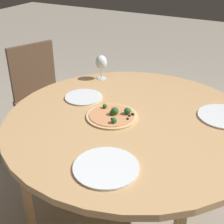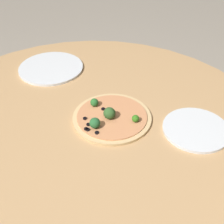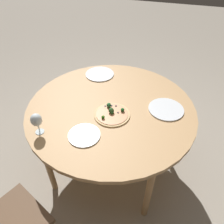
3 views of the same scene
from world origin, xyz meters
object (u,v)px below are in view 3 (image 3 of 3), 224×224
Objects in this scene: wine_glass at (36,120)px; plate_far at (166,109)px; plate_side at (100,74)px; pizza at (112,114)px; plate_near at (84,135)px.

wine_glass is 0.97m from plate_far.
plate_far is at bearing 62.75° from plate_side.
plate_far is at bearing 114.43° from pizza.
plate_side is at bearing -168.64° from plate_near.
plate_far and plate_side have the same top height.
pizza is 1.24× the size of plate_near.
plate_side is (-0.79, -0.16, 0.00)m from plate_near.
pizza is at bearing 155.39° from plate_near.
wine_glass is (0.32, -0.43, 0.10)m from pizza.
plate_far is at bearing 130.78° from plate_near.
pizza reaches higher than plate_far.
wine_glass is at bearing -10.44° from plate_side.
pizza reaches higher than plate_side.
plate_side is at bearing -117.25° from plate_far.
pizza is 1.01× the size of plate_side.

